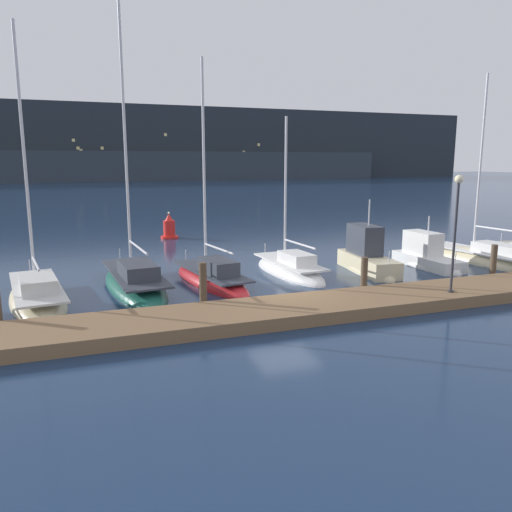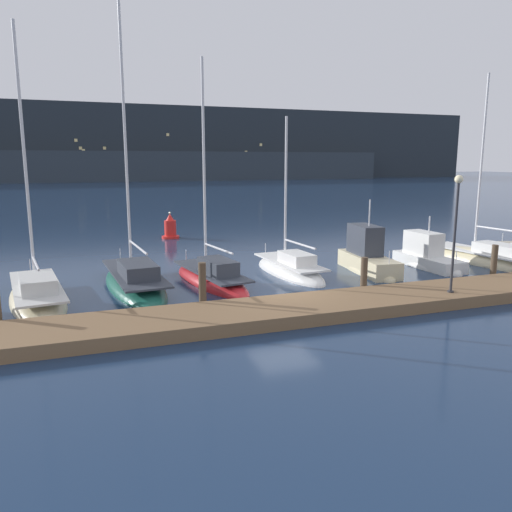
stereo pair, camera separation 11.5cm
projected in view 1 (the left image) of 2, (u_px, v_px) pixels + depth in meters
ground_plane at (284, 300)px, 20.01m from camera, size 400.00×400.00×0.00m
dock at (306, 308)px, 18.11m from camera, size 41.63×2.80×0.45m
mooring_pile_2 at (203, 287)px, 18.37m from camera, size 0.28×0.28×1.84m
mooring_pile_3 at (364, 276)px, 20.66m from camera, size 0.28×0.28×1.60m
mooring_pile_4 at (493, 263)px, 22.92m from camera, size 0.28×0.28×1.74m
sailboat_berth_3 at (37, 299)px, 19.69m from camera, size 3.07×7.48×11.23m
sailboat_berth_4 at (135, 284)px, 21.99m from camera, size 2.87×8.08×12.66m
sailboat_berth_5 at (211, 280)px, 22.84m from camera, size 2.92×7.03×10.58m
sailboat_berth_6 at (290, 272)px, 24.67m from camera, size 2.28×6.32×8.30m
motorboat_berth_7 at (367, 263)px, 25.16m from camera, size 2.00×5.05×4.23m
motorboat_berth_8 at (426, 262)px, 26.30m from camera, size 1.67×4.74×3.34m
sailboat_berth_9 at (483, 261)px, 27.43m from camera, size 3.07×8.29×10.78m
channel_buoy at (169, 228)px, 36.01m from camera, size 1.27×1.27×1.91m
dock_lamppost at (456, 216)px, 18.96m from camera, size 0.32×0.32×4.53m
hillside_backdrop at (106, 146)px, 143.60m from camera, size 240.00×23.00×21.22m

